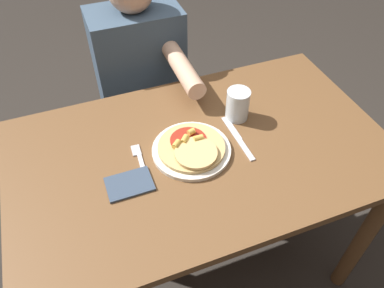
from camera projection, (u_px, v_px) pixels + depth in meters
ground_plane at (198, 260)px, 1.78m from camera, size 8.00×8.00×0.00m
dining_table at (201, 173)px, 1.32m from camera, size 1.25×0.75×0.77m
plate at (192, 151)px, 1.21m from camera, size 0.26×0.26×0.01m
pizza at (192, 148)px, 1.20m from camera, size 0.22×0.22×0.04m
fork at (140, 161)px, 1.19m from camera, size 0.03×0.18×0.00m
knife at (238, 139)px, 1.26m from camera, size 0.02×0.22×0.00m
drinking_glass at (238, 105)px, 1.30m from camera, size 0.08×0.08×0.11m
napkin at (129, 184)px, 1.12m from camera, size 0.14×0.10×0.01m
person_diner at (142, 77)px, 1.67m from camera, size 0.37×0.52×1.15m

